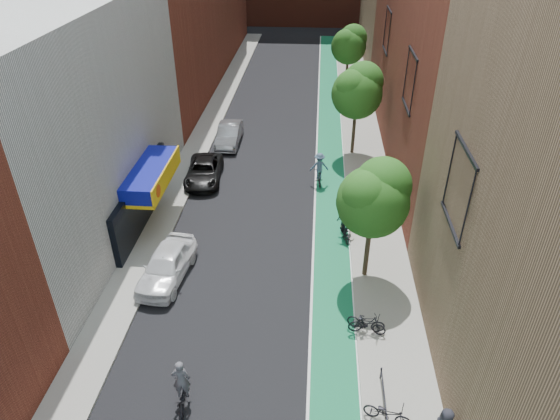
% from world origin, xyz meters
% --- Properties ---
extents(bike_lane, '(2.00, 68.00, 0.01)m').
position_xyz_m(bike_lane, '(4.00, 26.00, 0.01)').
color(bike_lane, '#147140').
rests_on(bike_lane, ground).
extents(sidewalk_left, '(2.00, 68.00, 0.15)m').
position_xyz_m(sidewalk_left, '(-6.00, 26.00, 0.07)').
color(sidewalk_left, gray).
rests_on(sidewalk_left, ground).
extents(sidewalk_right, '(3.00, 68.00, 0.15)m').
position_xyz_m(sidewalk_right, '(6.50, 26.00, 0.07)').
color(sidewalk_right, gray).
rests_on(sidewalk_right, ground).
extents(building_left_white, '(8.00, 20.00, 12.00)m').
position_xyz_m(building_left_white, '(-11.00, 14.00, 6.00)').
color(building_left_white, silver).
rests_on(building_left_white, ground).
extents(tree_near, '(3.40, 3.36, 6.42)m').
position_xyz_m(tree_near, '(5.65, 10.02, 4.66)').
color(tree_near, '#332619').
rests_on(tree_near, ground).
extents(tree_mid, '(3.55, 3.53, 6.74)m').
position_xyz_m(tree_mid, '(5.65, 24.02, 4.89)').
color(tree_mid, '#332619').
rests_on(tree_mid, ground).
extents(tree_far, '(3.30, 3.25, 6.21)m').
position_xyz_m(tree_far, '(5.65, 38.02, 4.50)').
color(tree_far, '#332619').
rests_on(tree_far, ground).
extents(parked_car_white, '(2.37, 4.88, 1.60)m').
position_xyz_m(parked_car_white, '(-4.20, 9.13, 0.80)').
color(parked_car_white, white).
rests_on(parked_car_white, ground).
extents(parked_car_black, '(2.58, 4.97, 1.34)m').
position_xyz_m(parked_car_black, '(-4.44, 19.23, 0.67)').
color(parked_car_black, black).
rests_on(parked_car_black, ground).
extents(parked_car_silver, '(1.63, 4.60, 1.51)m').
position_xyz_m(parked_car_silver, '(-3.71, 25.10, 0.76)').
color(parked_car_silver, gray).
rests_on(parked_car_silver, ground).
extents(cyclist_lead, '(0.90, 1.83, 2.16)m').
position_xyz_m(cyclist_lead, '(-1.68, 2.01, 0.74)').
color(cyclist_lead, black).
rests_on(cyclist_lead, ground).
extents(cyclist_lane_near, '(0.80, 1.87, 1.95)m').
position_xyz_m(cyclist_lane_near, '(4.70, 13.76, 0.80)').
color(cyclist_lane_near, black).
rests_on(cyclist_lane_near, ground).
extents(cyclist_lane_mid, '(1.02, 1.90, 1.99)m').
position_xyz_m(cyclist_lane_mid, '(4.70, 13.26, 0.73)').
color(cyclist_lane_mid, black).
rests_on(cyclist_lane_mid, ground).
extents(cyclist_lane_far, '(1.28, 1.69, 2.20)m').
position_xyz_m(cyclist_lane_far, '(3.20, 19.33, 1.01)').
color(cyclist_lane_far, black).
rests_on(cyclist_lane_far, ground).
extents(parked_bike_near, '(1.85, 1.12, 0.92)m').
position_xyz_m(parked_bike_near, '(5.84, 1.70, 0.61)').
color(parked_bike_near, black).
rests_on(parked_bike_near, sidewalk_right).
extents(parked_bike_mid, '(1.62, 0.52, 0.96)m').
position_xyz_m(parked_bike_mid, '(5.40, 6.04, 0.63)').
color(parked_bike_mid, black).
rests_on(parked_bike_mid, sidewalk_right).
extents(parked_bike_far, '(1.83, 1.16, 0.91)m').
position_xyz_m(parked_bike_far, '(5.40, 6.13, 0.60)').
color(parked_bike_far, black).
rests_on(parked_bike_far, sidewalk_right).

